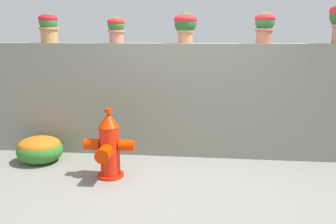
{
  "coord_description": "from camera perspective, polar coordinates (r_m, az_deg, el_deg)",
  "views": [
    {
      "loc": [
        0.17,
        -3.48,
        1.63
      ],
      "look_at": [
        -0.26,
        0.73,
        0.63
      ],
      "focal_mm": 35.02,
      "sensor_mm": 36.0,
      "label": 1
    }
  ],
  "objects": [
    {
      "name": "potted_plant_3",
      "position": [
        4.45,
        3.05,
        15.01
      ],
      "size": [
        0.3,
        0.3,
        0.4
      ],
      "color": "#C17A55",
      "rests_on": "stone_wall"
    },
    {
      "name": "ground_plane",
      "position": [
        3.85,
        2.82,
        -11.83
      ],
      "size": [
        24.0,
        24.0,
        0.0
      ],
      "primitive_type": "plane",
      "color": "slate"
    },
    {
      "name": "potted_plant_4",
      "position": [
        4.51,
        16.5,
        14.38
      ],
      "size": [
        0.26,
        0.26,
        0.39
      ],
      "color": "#B96954",
      "rests_on": "stone_wall"
    },
    {
      "name": "potted_plant_1",
      "position": [
        4.92,
        -20.08,
        13.96
      ],
      "size": [
        0.26,
        0.26,
        0.4
      ],
      "color": "#B57E4A",
      "rests_on": "stone_wall"
    },
    {
      "name": "fire_hydrant",
      "position": [
        3.86,
        -10.21,
        -5.99
      ],
      "size": [
        0.59,
        0.47,
        0.82
      ],
      "color": "red",
      "rests_on": "ground"
    },
    {
      "name": "potted_plant_2",
      "position": [
        4.52,
        -9.0,
        14.33
      ],
      "size": [
        0.23,
        0.23,
        0.34
      ],
      "color": "#BD6F5A",
      "rests_on": "stone_wall"
    },
    {
      "name": "stone_wall",
      "position": [
        4.5,
        3.58,
        2.1
      ],
      "size": [
        6.5,
        0.35,
        1.53
      ],
      "primitive_type": "cube",
      "color": "gray",
      "rests_on": "ground"
    },
    {
      "name": "flower_bush_left",
      "position": [
        4.63,
        -21.41,
        -5.91
      ],
      "size": [
        0.6,
        0.54,
        0.35
      ],
      "color": "#306E26",
      "rests_on": "ground"
    }
  ]
}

